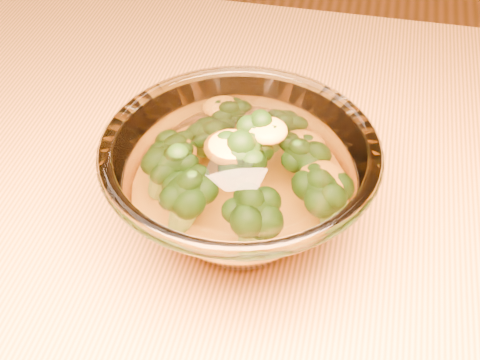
# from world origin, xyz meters

# --- Properties ---
(table) EXTENTS (1.20, 0.80, 0.75)m
(table) POSITION_xyz_m (0.00, 0.00, 0.65)
(table) COLOR #CF7C3E
(table) RESTS_ON ground
(glass_bowl) EXTENTS (0.24, 0.24, 0.11)m
(glass_bowl) POSITION_xyz_m (0.08, -0.02, 0.81)
(glass_bowl) COLOR white
(glass_bowl) RESTS_ON table
(cheese_sauce) EXTENTS (0.14, 0.14, 0.04)m
(cheese_sauce) POSITION_xyz_m (0.08, -0.02, 0.78)
(cheese_sauce) COLOR orange
(cheese_sauce) RESTS_ON glass_bowl
(broccoli_heap) EXTENTS (0.18, 0.17, 0.08)m
(broccoli_heap) POSITION_xyz_m (0.08, -0.02, 0.82)
(broccoli_heap) COLOR black
(broccoli_heap) RESTS_ON cheese_sauce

